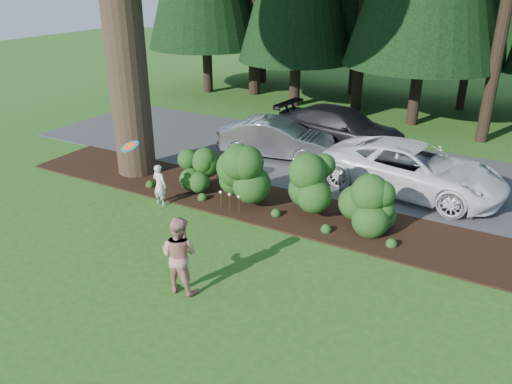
{
  "coord_description": "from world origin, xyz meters",
  "views": [
    {
      "loc": [
        6.57,
        -8.22,
        6.19
      ],
      "look_at": [
        1.13,
        1.37,
        1.3
      ],
      "focal_mm": 35.0,
      "sensor_mm": 36.0,
      "label": 1
    }
  ],
  "objects_px": {
    "adult": "(179,255)",
    "frisbee": "(130,146)",
    "child": "(160,185)",
    "car_white_suv": "(413,169)",
    "car_dark_suv": "(341,128)",
    "car_silver_wagon": "(276,138)"
  },
  "relations": [
    {
      "from": "adult",
      "to": "frisbee",
      "type": "height_order",
      "value": "frisbee"
    },
    {
      "from": "child",
      "to": "adult",
      "type": "distance_m",
      "value": 4.39
    },
    {
      "from": "child",
      "to": "frisbee",
      "type": "relative_size",
      "value": 2.09
    },
    {
      "from": "car_white_suv",
      "to": "car_dark_suv",
      "type": "height_order",
      "value": "car_white_suv"
    },
    {
      "from": "car_dark_suv",
      "to": "child",
      "type": "height_order",
      "value": "car_dark_suv"
    },
    {
      "from": "child",
      "to": "car_silver_wagon",
      "type": "bearing_deg",
      "value": -97.77
    },
    {
      "from": "car_silver_wagon",
      "to": "car_white_suv",
      "type": "xyz_separation_m",
      "value": [
        5.03,
        -0.8,
        0.07
      ]
    },
    {
      "from": "child",
      "to": "frisbee",
      "type": "bearing_deg",
      "value": 3.34
    },
    {
      "from": "frisbee",
      "to": "car_white_suv",
      "type": "bearing_deg",
      "value": 32.04
    },
    {
      "from": "car_white_suv",
      "to": "child",
      "type": "relative_size",
      "value": 4.37
    },
    {
      "from": "car_dark_suv",
      "to": "frisbee",
      "type": "distance_m",
      "value": 8.29
    },
    {
      "from": "car_white_suv",
      "to": "frisbee",
      "type": "bearing_deg",
      "value": 129.45
    },
    {
      "from": "adult",
      "to": "car_white_suv",
      "type": "bearing_deg",
      "value": -116.45
    },
    {
      "from": "car_silver_wagon",
      "to": "child",
      "type": "distance_m",
      "value": 5.33
    },
    {
      "from": "car_silver_wagon",
      "to": "car_dark_suv",
      "type": "relative_size",
      "value": 0.81
    },
    {
      "from": "car_white_suv",
      "to": "child",
      "type": "height_order",
      "value": "car_white_suv"
    },
    {
      "from": "car_silver_wagon",
      "to": "car_white_suv",
      "type": "bearing_deg",
      "value": -108.75
    },
    {
      "from": "child",
      "to": "adult",
      "type": "xyz_separation_m",
      "value": [
        3.1,
        -3.1,
        0.24
      ]
    },
    {
      "from": "car_white_suv",
      "to": "frisbee",
      "type": "distance_m",
      "value": 8.38
    },
    {
      "from": "car_dark_suv",
      "to": "child",
      "type": "xyz_separation_m",
      "value": [
        -2.68,
        -7.39,
        -0.16
      ]
    },
    {
      "from": "car_silver_wagon",
      "to": "car_white_suv",
      "type": "distance_m",
      "value": 5.09
    },
    {
      "from": "child",
      "to": "adult",
      "type": "relative_size",
      "value": 0.72
    }
  ]
}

